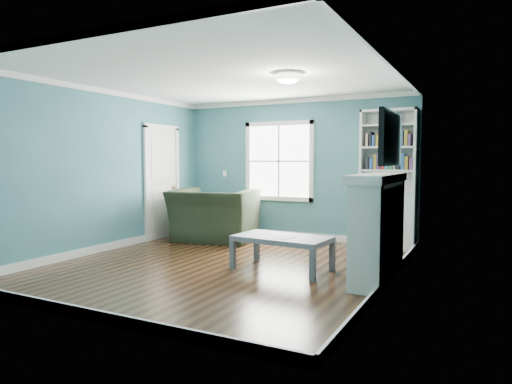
% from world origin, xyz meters
% --- Properties ---
extents(floor, '(5.00, 5.00, 0.00)m').
position_xyz_m(floor, '(0.00, 0.00, 0.00)').
color(floor, black).
rests_on(floor, ground).
extents(room_walls, '(5.00, 5.00, 5.00)m').
position_xyz_m(room_walls, '(0.00, 0.00, 1.58)').
color(room_walls, '#356879').
rests_on(room_walls, ground).
extents(trim, '(4.50, 5.00, 2.60)m').
position_xyz_m(trim, '(0.00, 0.00, 1.24)').
color(trim, white).
rests_on(trim, ground).
extents(window, '(1.40, 0.06, 1.50)m').
position_xyz_m(window, '(-0.30, 2.49, 1.45)').
color(window, white).
rests_on(window, room_walls).
extents(bookshelf, '(0.90, 0.35, 2.31)m').
position_xyz_m(bookshelf, '(1.77, 2.30, 0.92)').
color(bookshelf, silver).
rests_on(bookshelf, ground).
extents(fireplace, '(0.44, 1.58, 1.30)m').
position_xyz_m(fireplace, '(2.08, 0.20, 0.64)').
color(fireplace, black).
rests_on(fireplace, ground).
extents(tv, '(0.06, 1.10, 0.65)m').
position_xyz_m(tv, '(2.20, 0.20, 1.72)').
color(tv, black).
rests_on(tv, fireplace).
extents(door, '(0.12, 0.98, 2.17)m').
position_xyz_m(door, '(-2.22, 1.40, 1.07)').
color(door, silver).
rests_on(door, ground).
extents(ceiling_fixture, '(0.38, 0.38, 0.15)m').
position_xyz_m(ceiling_fixture, '(0.90, 0.10, 2.55)').
color(ceiling_fixture, white).
rests_on(ceiling_fixture, room_walls).
extents(light_switch, '(0.08, 0.01, 0.12)m').
position_xyz_m(light_switch, '(-1.50, 2.48, 1.20)').
color(light_switch, white).
rests_on(light_switch, room_walls).
extents(recliner, '(1.59, 1.19, 1.26)m').
position_xyz_m(recliner, '(-1.19, 1.60, 0.63)').
color(recliner, '#222D1C').
rests_on(recliner, ground).
extents(coffee_table, '(1.30, 0.78, 0.46)m').
position_xyz_m(coffee_table, '(0.82, 0.11, 0.40)').
color(coffee_table, '#515961').
rests_on(coffee_table, ground).
extents(paper_sheet, '(0.26, 0.30, 0.00)m').
position_xyz_m(paper_sheet, '(0.91, 0.00, 0.46)').
color(paper_sheet, white).
rests_on(paper_sheet, coffee_table).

